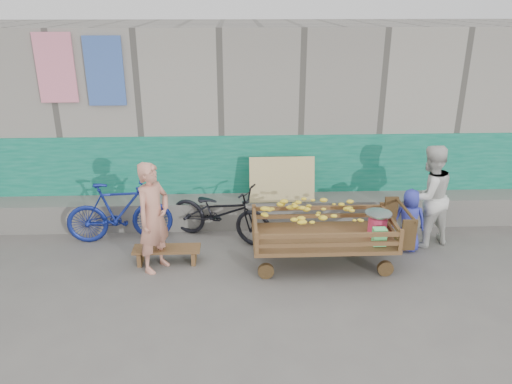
{
  "coord_description": "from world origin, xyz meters",
  "views": [
    {
      "loc": [
        -0.4,
        -4.95,
        3.4
      ],
      "look_at": [
        -0.14,
        1.2,
        1.0
      ],
      "focal_mm": 35.0,
      "sensor_mm": 36.0,
      "label": 1
    }
  ],
  "objects_px": {
    "woman": "(428,196)",
    "bicycle_dark": "(220,212)",
    "bench": "(167,252)",
    "bicycle_blue": "(119,212)",
    "banana_cart": "(321,225)",
    "vendor_man": "(154,217)",
    "child": "(409,220)"
  },
  "relations": [
    {
      "from": "woman",
      "to": "bicycle_dark",
      "type": "xyz_separation_m",
      "value": [
        -2.99,
        0.29,
        -0.33
      ]
    },
    {
      "from": "bench",
      "to": "bicycle_dark",
      "type": "xyz_separation_m",
      "value": [
        0.72,
        0.71,
        0.26
      ]
    },
    {
      "from": "bicycle_dark",
      "to": "bicycle_blue",
      "type": "distance_m",
      "value": 1.48
    },
    {
      "from": "bench",
      "to": "bicycle_blue",
      "type": "height_order",
      "value": "bicycle_blue"
    },
    {
      "from": "bicycle_blue",
      "to": "bench",
      "type": "bearing_deg",
      "value": -138.28
    },
    {
      "from": "banana_cart",
      "to": "bicycle_blue",
      "type": "height_order",
      "value": "bicycle_blue"
    },
    {
      "from": "banana_cart",
      "to": "bicycle_dark",
      "type": "relative_size",
      "value": 1.26
    },
    {
      "from": "vendor_man",
      "to": "banana_cart",
      "type": "bearing_deg",
      "value": -56.14
    },
    {
      "from": "child",
      "to": "bicycle_dark",
      "type": "xyz_separation_m",
      "value": [
        -2.68,
        0.47,
        -0.03
      ]
    },
    {
      "from": "vendor_man",
      "to": "bicycle_dark",
      "type": "relative_size",
      "value": 0.91
    },
    {
      "from": "woman",
      "to": "vendor_man",
      "type": "bearing_deg",
      "value": -10.58
    },
    {
      "from": "bicycle_dark",
      "to": "woman",
      "type": "bearing_deg",
      "value": -70.88
    },
    {
      "from": "bicycle_blue",
      "to": "woman",
      "type": "bearing_deg",
      "value": -99.15
    },
    {
      "from": "vendor_man",
      "to": "bench",
      "type": "bearing_deg",
      "value": -5.5
    },
    {
      "from": "bicycle_dark",
      "to": "child",
      "type": "bearing_deg",
      "value": -75.38
    },
    {
      "from": "bench",
      "to": "vendor_man",
      "type": "bearing_deg",
      "value": -128.83
    },
    {
      "from": "vendor_man",
      "to": "bicycle_blue",
      "type": "xyz_separation_m",
      "value": [
        -0.65,
        0.85,
        -0.28
      ]
    },
    {
      "from": "child",
      "to": "vendor_man",
      "type": "bearing_deg",
      "value": 16.0
    },
    {
      "from": "bench",
      "to": "child",
      "type": "xyz_separation_m",
      "value": [
        3.4,
        0.23,
        0.3
      ]
    },
    {
      "from": "child",
      "to": "bicycle_blue",
      "type": "relative_size",
      "value": 0.6
    },
    {
      "from": "bicycle_dark",
      "to": "bench",
      "type": "bearing_deg",
      "value": 159.22
    },
    {
      "from": "bench",
      "to": "woman",
      "type": "xyz_separation_m",
      "value": [
        3.71,
        0.42,
        0.59
      ]
    },
    {
      "from": "bench",
      "to": "woman",
      "type": "distance_m",
      "value": 3.78
    },
    {
      "from": "woman",
      "to": "bicycle_dark",
      "type": "distance_m",
      "value": 3.02
    },
    {
      "from": "banana_cart",
      "to": "woman",
      "type": "distance_m",
      "value": 1.73
    },
    {
      "from": "vendor_man",
      "to": "child",
      "type": "height_order",
      "value": "vendor_man"
    },
    {
      "from": "child",
      "to": "bicycle_dark",
      "type": "distance_m",
      "value": 2.72
    },
    {
      "from": "bicycle_dark",
      "to": "bicycle_blue",
      "type": "relative_size",
      "value": 1.06
    },
    {
      "from": "banana_cart",
      "to": "vendor_man",
      "type": "bearing_deg",
      "value": -179.47
    },
    {
      "from": "bench",
      "to": "bicycle_dark",
      "type": "distance_m",
      "value": 1.04
    },
    {
      "from": "child",
      "to": "banana_cart",
      "type": "bearing_deg",
      "value": 25.01
    },
    {
      "from": "banana_cart",
      "to": "vendor_man",
      "type": "relative_size",
      "value": 1.38
    }
  ]
}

